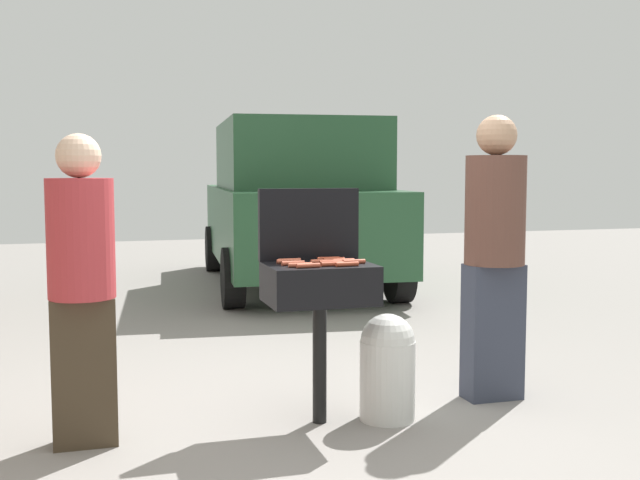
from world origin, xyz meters
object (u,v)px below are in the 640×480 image
object	(u,v)px
hot_dog_2	(308,266)
hot_dog_4	(334,260)
hot_dog_12	(328,259)
hot_dog_5	(293,263)
hot_dog_6	(343,261)
hot_dog_8	(288,261)
bbq_grill	(320,289)
hot_dog_0	(347,264)
hot_dog_3	(289,261)
propane_tank	(387,365)
hot_dog_11	(354,262)
hot_dog_7	(331,263)
parked_minivan	(295,203)
hot_dog_10	(332,264)
hot_dog_1	(300,265)
person_right	(494,247)
person_left	(82,278)
hot_dog_9	(322,261)

from	to	relation	value
hot_dog_2	hot_dog_4	distance (m)	0.32
hot_dog_4	hot_dog_12	size ratio (longest dim) A/B	1.00
hot_dog_5	hot_dog_6	distance (m)	0.30
hot_dog_2	hot_dog_8	bearing A→B (deg)	103.68
hot_dog_4	hot_dog_6	distance (m)	0.08
bbq_grill	hot_dog_0	bearing A→B (deg)	-53.19
hot_dog_3	hot_dog_6	xyz separation A→B (m)	(0.29, -0.10, 0.00)
propane_tank	hot_dog_5	bearing A→B (deg)	175.61
hot_dog_0	hot_dog_11	world-z (taller)	same
bbq_grill	hot_dog_6	xyz separation A→B (m)	(0.14, 0.01, 0.16)
hot_dog_7	parked_minivan	distance (m)	5.35
hot_dog_10	hot_dog_4	bearing A→B (deg)	70.16
hot_dog_1	hot_dog_0	bearing A→B (deg)	-8.96
bbq_grill	hot_dog_3	bearing A→B (deg)	144.53
propane_tank	hot_dog_0	bearing A→B (deg)	-162.51
bbq_grill	hot_dog_11	distance (m)	0.25
bbq_grill	hot_dog_4	bearing A→B (deg)	38.17
person_right	hot_dog_11	bearing A→B (deg)	7.60
hot_dog_3	propane_tank	world-z (taller)	hot_dog_3
hot_dog_3	hot_dog_10	xyz separation A→B (m)	(0.19, -0.22, 0.00)
hot_dog_7	parked_minivan	xyz separation A→B (m)	(1.15, 5.22, 0.10)
hot_dog_12	propane_tank	world-z (taller)	hot_dog_12
propane_tank	bbq_grill	bearing A→B (deg)	171.19
hot_dog_5	person_right	world-z (taller)	person_right
bbq_grill	person_left	bearing A→B (deg)	179.85
hot_dog_4	hot_dog_9	xyz separation A→B (m)	(-0.09, -0.07, 0.00)
hot_dog_10	hot_dog_11	bearing A→B (deg)	24.30
parked_minivan	hot_dog_2	bearing A→B (deg)	81.19
hot_dog_11	bbq_grill	bearing A→B (deg)	165.91
hot_dog_1	hot_dog_12	world-z (taller)	same
hot_dog_8	person_left	xyz separation A→B (m)	(-1.12, -0.07, -0.04)
hot_dog_4	person_left	size ratio (longest dim) A/B	0.08
hot_dog_6	hot_dog_7	world-z (taller)	same
hot_dog_11	parked_minivan	bearing A→B (deg)	78.98
hot_dog_2	parked_minivan	bearing A→B (deg)	76.14
bbq_grill	hot_dog_1	size ratio (longest dim) A/B	7.01
bbq_grill	propane_tank	distance (m)	0.59
hot_dog_0	hot_dog_12	size ratio (longest dim) A/B	1.00
hot_dog_6	hot_dog_11	bearing A→B (deg)	-51.48
hot_dog_3	person_left	bearing A→B (deg)	-174.71
bbq_grill	hot_dog_1	bearing A→B (deg)	-144.03
person_right	hot_dog_3	bearing A→B (deg)	-1.73
hot_dog_9	person_left	bearing A→B (deg)	-179.54
hot_dog_1	hot_dog_2	distance (m)	0.05
bbq_grill	hot_dog_10	world-z (taller)	hot_dog_10
hot_dog_12	hot_dog_7	bearing A→B (deg)	-102.81
hot_dog_10	person_left	distance (m)	1.32
hot_dog_4	hot_dog_9	size ratio (longest dim) A/B	1.00
parked_minivan	person_left	bearing A→B (deg)	69.38
hot_dog_9	hot_dog_10	xyz separation A→B (m)	(0.02, -0.13, 0.00)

